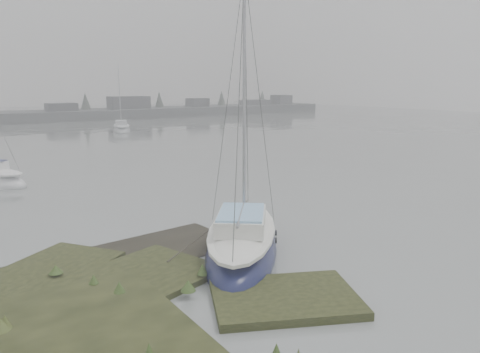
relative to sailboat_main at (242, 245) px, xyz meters
name	(u,v)px	position (x,y,z in m)	size (l,w,h in m)	color
ground	(28,153)	(-1.49, 27.17, -0.29)	(160.00, 160.00, 0.00)	slate
far_shoreline	(167,111)	(25.35, 59.07, 0.56)	(60.00, 8.00, 4.15)	#4C4F51
sailboat_main	(242,245)	(0.00, 0.00, 0.00)	(5.82, 6.53, 9.34)	#13163D
sailboat_far_b	(121,129)	(10.23, 38.88, -0.04)	(3.52, 5.92, 7.93)	#B3B8BD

